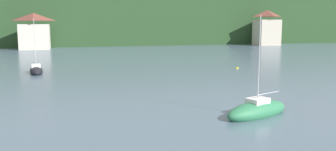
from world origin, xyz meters
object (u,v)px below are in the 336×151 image
at_px(shore_building_eastcentral, 267,28).
at_px(sailboat_mid_4, 257,111).
at_px(sailboat_far_1, 36,71).
at_px(mooring_buoy_near, 237,68).
at_px(shore_building_central, 34,32).

height_order(shore_building_eastcentral, sailboat_mid_4, shore_building_eastcentral).
relative_size(sailboat_far_1, sailboat_mid_4, 0.99).
xyz_separation_m(sailboat_far_1, sailboat_mid_4, (16.11, -25.68, 0.01)).
bearing_deg(sailboat_mid_4, mooring_buoy_near, -134.99).
xyz_separation_m(shore_building_central, shore_building_eastcentral, (60.39, 0.04, 0.57)).
distance_m(sailboat_far_1, mooring_buoy_near, 26.10).
height_order(shore_building_central, shore_building_eastcentral, shore_building_eastcentral).
relative_size(shore_building_eastcentral, sailboat_mid_4, 1.36).
distance_m(shore_building_central, mooring_buoy_near, 54.36).
relative_size(shore_building_eastcentral, sailboat_far_1, 1.37).
distance_m(shore_building_central, sailboat_mid_4, 71.78).
xyz_separation_m(shore_building_eastcentral, mooring_buoy_near, (-30.59, -45.32, -4.66)).
bearing_deg(shore_building_eastcentral, mooring_buoy_near, -124.02).
xyz_separation_m(shore_building_eastcentral, sailboat_far_1, (-56.60, -43.22, -4.32)).
bearing_deg(mooring_buoy_near, sailboat_mid_4, -112.76).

